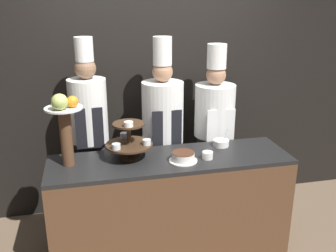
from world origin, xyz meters
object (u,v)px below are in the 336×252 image
object	(u,v)px
chef_left	(89,128)
fruit_pedestal	(64,120)
chef_center_right	(214,126)
tiered_stand	(129,140)
serving_bowl_far	(221,143)
chef_center_left	(163,127)
cake_round	(183,157)
cup_white	(208,155)

from	to	relation	value
chef_left	fruit_pedestal	bearing A→B (deg)	-110.75
chef_left	chef_center_right	bearing A→B (deg)	0.00
fruit_pedestal	chef_left	bearing A→B (deg)	69.25
tiered_stand	fruit_pedestal	distance (m)	0.54
serving_bowl_far	chef_center_left	size ratio (longest dim) A/B	0.09
fruit_pedestal	tiered_stand	bearing A→B (deg)	3.08
fruit_pedestal	cake_round	distance (m)	0.99
tiered_stand	chef_center_left	size ratio (longest dim) A/B	0.21
cup_white	chef_center_left	xyz separation A→B (m)	(-0.25, 0.61, 0.06)
tiered_stand	chef_left	size ratio (longest dim) A/B	0.21
serving_bowl_far	chef_center_right	distance (m)	0.38
tiered_stand	cake_round	xyz separation A→B (m)	(0.42, -0.15, -0.13)
serving_bowl_far	cup_white	bearing A→B (deg)	-130.72
tiered_stand	chef_center_left	world-z (taller)	chef_center_left
chef_center_right	tiered_stand	bearing A→B (deg)	-152.77
fruit_pedestal	cup_white	size ratio (longest dim) A/B	6.77
serving_bowl_far	chef_left	xyz separation A→B (m)	(-1.15, 0.37, 0.10)
fruit_pedestal	chef_center_right	world-z (taller)	chef_center_right
tiered_stand	chef_left	xyz separation A→B (m)	(-0.31, 0.47, -0.03)
cake_round	chef_left	bearing A→B (deg)	139.84
fruit_pedestal	chef_left	size ratio (longest dim) A/B	0.32
cup_white	chef_center_left	size ratio (longest dim) A/B	0.05
tiered_stand	fruit_pedestal	xyz separation A→B (m)	(-0.50, -0.03, 0.22)
cake_round	chef_left	distance (m)	0.96
tiered_stand	cake_round	size ratio (longest dim) A/B	1.66
fruit_pedestal	cake_round	size ratio (longest dim) A/B	2.57
cake_round	serving_bowl_far	size ratio (longest dim) A/B	1.48
chef_left	chef_center_left	world-z (taller)	chef_left
fruit_pedestal	chef_center_right	xyz separation A→B (m)	(1.40, 0.49, -0.32)
serving_bowl_far	chef_center_left	world-z (taller)	chef_center_left
fruit_pedestal	cup_white	bearing A→B (deg)	-6.14
cake_round	chef_center_right	xyz separation A→B (m)	(0.48, 0.62, 0.03)
fruit_pedestal	chef_center_right	bearing A→B (deg)	19.37
cup_white	chef_left	size ratio (longest dim) A/B	0.05
chef_center_left	fruit_pedestal	bearing A→B (deg)	-150.73
tiered_stand	serving_bowl_far	xyz separation A→B (m)	(0.84, 0.10, -0.13)
chef_center_left	cup_white	bearing A→B (deg)	-67.84
cake_round	chef_center_left	world-z (taller)	chef_center_left
cup_white	chef_center_left	world-z (taller)	chef_center_left
tiered_stand	cup_white	xyz separation A→B (m)	(0.63, -0.15, -0.13)
fruit_pedestal	chef_center_left	world-z (taller)	chef_center_left
chef_center_left	chef_center_right	size ratio (longest dim) A/B	1.04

